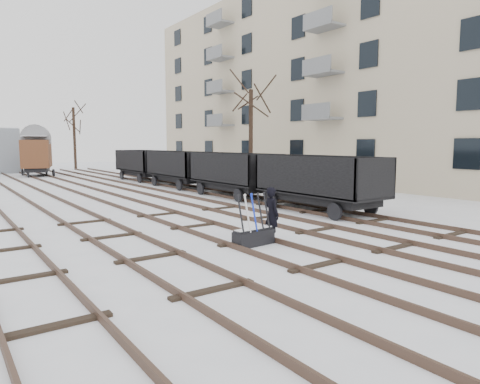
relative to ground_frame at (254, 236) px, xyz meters
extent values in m
plane|color=white|center=(0.02, 0.41, -0.28)|extent=(120.00, 120.00, 0.00)
cube|color=black|center=(-5.98, 2.41, -0.26)|extent=(1.90, 0.20, 0.08)
cube|color=black|center=(-3.70, 14.41, -0.21)|extent=(0.07, 52.00, 0.15)
cube|color=black|center=(-2.26, 14.41, -0.21)|extent=(0.07, 52.00, 0.15)
cube|color=black|center=(-2.98, 2.41, -0.26)|extent=(1.90, 0.20, 0.08)
cube|color=black|center=(-0.70, 14.41, -0.21)|extent=(0.07, 52.00, 0.15)
cube|color=black|center=(0.74, 14.41, -0.21)|extent=(0.07, 52.00, 0.15)
cube|color=black|center=(0.02, 2.41, -0.26)|extent=(1.90, 0.20, 0.08)
cube|color=black|center=(2.30, 14.41, -0.21)|extent=(0.07, 52.00, 0.15)
cube|color=black|center=(3.74, 14.41, -0.21)|extent=(0.07, 52.00, 0.15)
cube|color=black|center=(3.02, 2.41, -0.26)|extent=(1.90, 0.20, 0.08)
cube|color=black|center=(5.30, 14.41, -0.21)|extent=(0.07, 52.00, 0.15)
cube|color=black|center=(6.74, 14.41, -0.21)|extent=(0.07, 52.00, 0.15)
cube|color=black|center=(6.02, 2.41, -0.26)|extent=(1.90, 0.20, 0.08)
cube|color=beige|center=(20.02, 14.41, 7.72)|extent=(10.00, 45.00, 16.00)
cube|color=black|center=(0.00, 0.00, -0.06)|extent=(1.33, 0.53, 0.44)
cube|color=black|center=(0.00, 0.00, 0.18)|extent=(1.32, 0.41, 0.06)
cube|color=white|center=(0.00, 0.00, 0.22)|extent=(1.27, 0.37, 0.03)
cylinder|color=black|center=(-0.50, -0.04, 0.67)|extent=(0.08, 0.32, 1.08)
cylinder|color=silver|center=(-0.25, -0.02, 0.67)|extent=(0.08, 0.32, 1.08)
cylinder|color=#0E25B9|center=(0.00, 0.00, 0.67)|extent=(0.08, 0.32, 1.08)
cylinder|color=black|center=(0.25, 0.02, 0.67)|extent=(0.08, 0.32, 1.08)
cylinder|color=black|center=(0.50, 0.04, 0.67)|extent=(0.08, 0.32, 1.08)
imported|color=black|center=(0.75, 0.10, 0.54)|extent=(0.46, 0.64, 1.65)
cube|color=black|center=(6.02, 3.30, 0.35)|extent=(1.88, 5.16, 0.39)
cube|color=black|center=(6.02, 3.30, 0.55)|extent=(2.35, 5.87, 0.12)
cube|color=black|center=(4.90, 3.30, 1.33)|extent=(0.10, 5.87, 1.56)
cube|color=black|center=(7.14, 3.30, 1.33)|extent=(0.10, 5.87, 1.56)
cube|color=white|center=(6.02, 3.30, 0.65)|extent=(2.11, 5.63, 0.06)
cylinder|color=black|center=(4.94, 1.42, 0.06)|extent=(0.12, 0.68, 0.68)
cylinder|color=black|center=(7.10, 5.17, 0.06)|extent=(0.12, 0.68, 0.68)
cube|color=black|center=(6.02, 9.70, 0.35)|extent=(1.88, 5.16, 0.39)
cube|color=black|center=(6.02, 9.70, 0.55)|extent=(2.35, 5.87, 0.12)
cube|color=black|center=(4.90, 9.70, 1.33)|extent=(0.10, 5.87, 1.56)
cube|color=black|center=(7.14, 9.70, 1.33)|extent=(0.10, 5.87, 1.56)
cube|color=white|center=(6.02, 9.70, 0.65)|extent=(2.11, 5.63, 0.06)
cylinder|color=black|center=(4.94, 7.82, 0.06)|extent=(0.12, 0.68, 0.68)
cylinder|color=black|center=(7.10, 11.57, 0.06)|extent=(0.12, 0.68, 0.68)
cube|color=black|center=(6.02, 16.10, 0.35)|extent=(1.88, 5.16, 0.39)
cube|color=black|center=(6.02, 16.10, 0.55)|extent=(2.35, 5.87, 0.12)
cube|color=black|center=(4.90, 16.10, 1.33)|extent=(0.10, 5.87, 1.56)
cube|color=black|center=(7.14, 16.10, 1.33)|extent=(0.10, 5.87, 1.56)
cube|color=white|center=(6.02, 16.10, 0.65)|extent=(2.11, 5.63, 0.06)
cylinder|color=black|center=(4.94, 14.22, 0.06)|extent=(0.12, 0.68, 0.68)
cylinder|color=black|center=(7.10, 17.97, 0.06)|extent=(0.12, 0.68, 0.68)
cube|color=black|center=(6.02, 22.50, 0.35)|extent=(1.88, 5.16, 0.39)
cube|color=black|center=(6.02, 22.50, 0.55)|extent=(2.35, 5.87, 0.12)
cube|color=black|center=(4.90, 22.50, 1.33)|extent=(0.10, 5.87, 1.56)
cube|color=black|center=(7.14, 22.50, 1.33)|extent=(0.10, 5.87, 1.56)
cube|color=white|center=(6.02, 22.50, 0.65)|extent=(2.11, 5.63, 0.06)
cylinder|color=black|center=(4.94, 20.62, 0.06)|extent=(0.12, 0.68, 0.68)
cylinder|color=black|center=(7.10, 24.37, 0.06)|extent=(0.12, 0.68, 0.68)
cube|color=black|center=(0.10, 32.62, 0.33)|extent=(2.80, 4.45, 0.38)
cube|color=#4C2716|center=(0.10, 32.62, 1.73)|extent=(3.38, 5.11, 2.44)
cube|color=white|center=(0.10, 32.62, 3.28)|extent=(3.10, 4.83, 0.04)
cylinder|color=black|center=(-0.93, 31.12, 0.04)|extent=(0.11, 0.66, 0.66)
cylinder|color=black|center=(1.14, 34.12, 0.04)|extent=(0.11, 0.66, 0.66)
cylinder|color=black|center=(11.23, 15.17, 3.08)|extent=(0.30, 0.30, 6.73)
cylinder|color=black|center=(5.38, 40.21, 3.17)|extent=(0.30, 0.30, 6.91)
camera|label=1|loc=(-7.30, -9.62, 2.64)|focal=32.00mm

